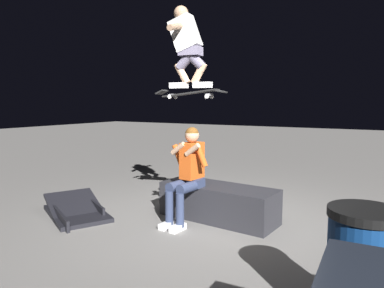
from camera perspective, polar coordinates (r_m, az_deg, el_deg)
ground_plane at (r=5.15m, az=3.95°, el=-12.21°), size 40.00×40.00×0.00m
ledge_box_main at (r=5.13m, az=4.22°, el=-9.37°), size 1.73×0.76×0.49m
person_sitting_on_ledge at (r=4.88m, az=-0.73°, el=-4.25°), size 0.60×0.77×1.33m
skateboard at (r=4.98m, az=-0.24°, el=8.15°), size 1.04×0.32×0.13m
skater_airborne at (r=5.07m, az=-0.86°, el=15.93°), size 0.63×0.89×1.12m
kicker_ramp at (r=5.61m, az=-18.04°, el=-10.32°), size 1.40×1.20×0.34m
trash_bin at (r=2.88m, az=25.82°, el=-18.36°), size 0.51×0.51×0.94m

